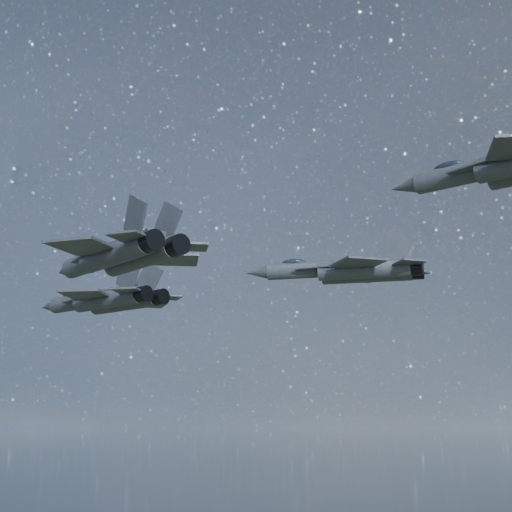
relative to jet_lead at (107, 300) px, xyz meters
The scene contains 3 objects.
jet_lead is the anchor object (origin of this frame).
jet_left 25.44m from the jet_lead, 36.89° to the left, with size 19.42×12.81×4.97m.
jet_right 27.92m from the jet_lead, 39.82° to the right, with size 17.04×11.62×4.28m.
Camera 1 is at (41.05, -47.73, 136.43)m, focal length 55.00 mm.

